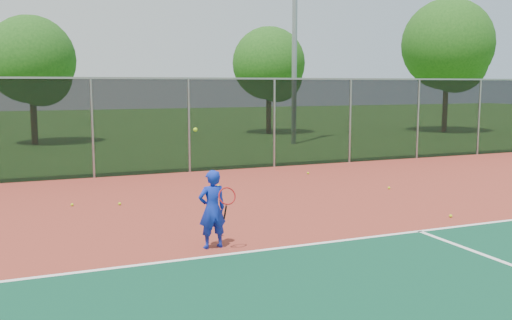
{
  "coord_description": "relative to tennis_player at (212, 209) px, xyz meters",
  "views": [
    {
      "loc": [
        -5.0,
        -5.66,
        2.84
      ],
      "look_at": [
        -0.58,
        5.0,
        1.3
      ],
      "focal_mm": 40.0,
      "sensor_mm": 36.0,
      "label": 1
    }
  ],
  "objects": [
    {
      "name": "ground",
      "position": [
        2.02,
        -3.5,
        -0.71
      ],
      "size": [
        120.0,
        120.0,
        0.0
      ],
      "primitive_type": "plane",
      "color": "#2A5E1B",
      "rests_on": "ground"
    },
    {
      "name": "practice_ball_0",
      "position": [
        -1.96,
        4.49,
        -0.65
      ],
      "size": [
        0.07,
        0.07,
        0.07
      ],
      "primitive_type": "sphere",
      "color": "#B3D719",
      "rests_on": "court_apron"
    },
    {
      "name": "tree_back_right",
      "position": [
        20.37,
        17.67,
        4.17
      ],
      "size": [
        5.3,
        5.3,
        7.78
      ],
      "color": "#392614",
      "rests_on": "ground"
    },
    {
      "name": "tree_back_mid",
      "position": [
        10.35,
        20.76,
        3.1
      ],
      "size": [
        4.14,
        4.14,
        6.08
      ],
      "color": "#392614",
      "rests_on": "ground"
    },
    {
      "name": "fence_back",
      "position": [
        2.02,
        8.5,
        0.86
      ],
      "size": [
        30.0,
        0.06,
        3.03
      ],
      "color": "black",
      "rests_on": "court_apron"
    },
    {
      "name": "practice_ball_1",
      "position": [
        5.39,
        0.21,
        -0.65
      ],
      "size": [
        0.07,
        0.07,
        0.07
      ],
      "primitive_type": "sphere",
      "color": "#B3D719",
      "rests_on": "court_apron"
    },
    {
      "name": "tree_back_left",
      "position": [
        -2.27,
        19.68,
        3.07
      ],
      "size": [
        4.1,
        4.1,
        6.03
      ],
      "color": "#392614",
      "rests_on": "ground"
    },
    {
      "name": "floodlight_n",
      "position": [
        9.04,
        15.13,
        5.71
      ],
      "size": [
        0.9,
        0.4,
        11.31
      ],
      "color": "gray",
      "rests_on": "ground"
    },
    {
      "name": "court_apron",
      "position": [
        2.02,
        -1.5,
        -0.7
      ],
      "size": [
        30.0,
        20.0,
        0.02
      ],
      "primitive_type": "cube",
      "color": "maroon",
      "rests_on": "ground"
    },
    {
      "name": "practice_ball_7",
      "position": [
        -0.92,
        4.18,
        -0.65
      ],
      "size": [
        0.07,
        0.07,
        0.07
      ],
      "primitive_type": "sphere",
      "color": "#B3D719",
      "rests_on": "court_apron"
    },
    {
      "name": "practice_ball_2",
      "position": [
        5.33,
        6.59,
        -0.65
      ],
      "size": [
        0.07,
        0.07,
        0.07
      ],
      "primitive_type": "sphere",
      "color": "#B3D719",
      "rests_on": "court_apron"
    },
    {
      "name": "practice_ball_5",
      "position": [
        1.98,
        5.53,
        -0.65
      ],
      "size": [
        0.07,
        0.07,
        0.07
      ],
      "primitive_type": "sphere",
      "color": "#B3D719",
      "rests_on": "court_apron"
    },
    {
      "name": "practice_ball_4",
      "position": [
        6.15,
        3.47,
        -0.65
      ],
      "size": [
        0.07,
        0.07,
        0.07
      ],
      "primitive_type": "sphere",
      "color": "#B3D719",
      "rests_on": "court_apron"
    },
    {
      "name": "tennis_player",
      "position": [
        0.0,
        0.0,
        0.0
      ],
      "size": [
        0.59,
        0.59,
        2.09
      ],
      "color": "#1127A7",
      "rests_on": "court_apron"
    }
  ]
}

